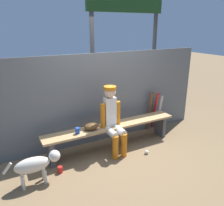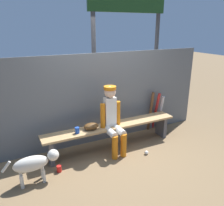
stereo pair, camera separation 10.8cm
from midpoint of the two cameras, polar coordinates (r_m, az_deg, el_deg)
The scene contains 13 objects.
ground_plane at distance 4.70m, azimuth 0.67°, elevation -10.95°, with size 30.00×30.00×0.00m, color brown.
chainlink_fence at distance 4.68m, azimuth -1.63°, elevation 1.16°, with size 4.70×0.03×1.83m, color #595E63.
dugout_bench at distance 4.52m, azimuth 0.69°, elevation -6.68°, with size 2.72×0.36×0.49m.
player_seated at distance 4.29m, azimuth 0.87°, elevation -3.64°, with size 0.41×0.55×1.27m.
baseball_glove at distance 4.29m, azimuth -4.47°, elevation -5.77°, with size 0.28×0.20×0.12m, color #593819.
bat_wood_dark at distance 5.33m, azimuth 10.11°, elevation -2.05°, with size 0.06×0.06×0.93m, color brown.
bat_aluminum_red at distance 5.41m, azimuth 11.35°, elevation -1.97°, with size 0.06×0.06×0.91m, color #B22323.
bat_aluminum_silver at distance 5.46m, azimuth 12.39°, elevation -2.34°, with size 0.06×0.06×0.82m, color #B7B7BC.
baseball at distance 4.51m, azimuth 9.22°, elevation -12.03°, with size 0.07×0.07×0.07m, color white.
cup_on_ground at distance 4.07m, azimuth -12.21°, elevation -15.66°, with size 0.08×0.08×0.11m, color red.
cup_on_bench at distance 4.17m, azimuth -7.88°, elevation -6.72°, with size 0.08×0.08×0.11m, color #1E47AD.
scoreboard at distance 5.67m, azimuth 5.11°, elevation 22.40°, with size 2.23×0.27×3.84m.
dog at distance 3.78m, azimuth -17.78°, elevation -14.01°, with size 0.84×0.20×0.49m.
Camera 2 is at (-1.83, -3.66, 2.32)m, focal length 36.90 mm.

